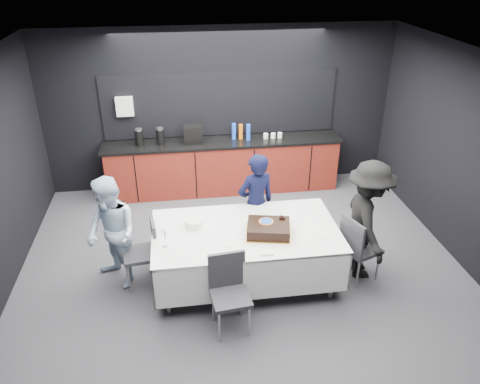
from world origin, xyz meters
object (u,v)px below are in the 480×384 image
(cake_assembly, at_px, (268,229))
(champagne_flute, at_px, (164,235))
(chair_right, at_px, (357,245))
(person_right, at_px, (367,221))
(party_table, at_px, (246,239))
(plate_stack, at_px, (193,223))
(chair_left, at_px, (146,247))
(person_left, at_px, (112,234))
(chair_near, at_px, (229,287))
(person_center, at_px, (256,204))

(cake_assembly, xyz_separation_m, champagne_flute, (-1.26, -0.11, 0.09))
(cake_assembly, xyz_separation_m, chair_right, (1.15, -0.05, -0.31))
(person_right, bearing_deg, chair_right, 135.04)
(party_table, relative_size, champagne_flute, 10.36)
(cake_assembly, xyz_separation_m, plate_stack, (-0.90, 0.28, -0.02))
(cake_assembly, bearing_deg, champagne_flute, -175.17)
(chair_left, distance_m, chair_right, 2.69)
(person_left, distance_m, person_right, 3.23)
(chair_left, bearing_deg, chair_near, -43.99)
(cake_assembly, distance_m, person_center, 0.80)
(person_left, bearing_deg, chair_left, 46.14)
(person_right, bearing_deg, chair_left, 90.79)
(chair_near, height_order, person_right, person_right)
(person_left, bearing_deg, plate_stack, 51.54)
(champagne_flute, bearing_deg, person_center, 35.86)
(chair_near, bearing_deg, person_left, 144.40)
(person_center, bearing_deg, chair_near, 51.46)
(chair_near, bearing_deg, chair_right, 19.09)
(cake_assembly, height_order, chair_near, cake_assembly)
(party_table, distance_m, chair_right, 1.43)
(chair_near, bearing_deg, chair_left, 136.01)
(chair_right, distance_m, person_center, 1.46)
(plate_stack, relative_size, person_left, 0.14)
(party_table, distance_m, person_center, 0.73)
(chair_near, distance_m, person_center, 1.56)
(champagne_flute, xyz_separation_m, chair_right, (2.42, 0.05, -0.40))
(chair_left, bearing_deg, person_center, 19.39)
(chair_left, height_order, person_left, person_left)
(person_right, bearing_deg, person_left, 90.39)
(person_left, bearing_deg, chair_near, 17.78)
(person_right, bearing_deg, party_table, 92.92)
(cake_assembly, height_order, chair_right, cake_assembly)
(person_center, xyz_separation_m, person_right, (1.31, -0.72, 0.06))
(plate_stack, distance_m, person_center, 1.03)
(chair_right, bearing_deg, chair_near, -160.91)
(chair_right, distance_m, person_left, 3.10)
(chair_right, bearing_deg, cake_assembly, 177.35)
(cake_assembly, relative_size, chair_near, 0.69)
(plate_stack, distance_m, chair_right, 2.10)
(chair_left, xyz_separation_m, person_center, (1.50, 0.53, 0.22))
(plate_stack, relative_size, person_right, 0.13)
(chair_left, xyz_separation_m, chair_near, (0.95, -0.91, 0.00))
(cake_assembly, bearing_deg, chair_right, -2.65)
(chair_right, relative_size, chair_near, 1.00)
(party_table, relative_size, chair_near, 2.51)
(cake_assembly, relative_size, chair_right, 0.69)
(plate_stack, xyz_separation_m, person_center, (0.89, 0.51, -0.08))
(plate_stack, distance_m, chair_near, 1.03)
(plate_stack, relative_size, chair_left, 0.23)
(chair_left, height_order, person_right, person_right)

